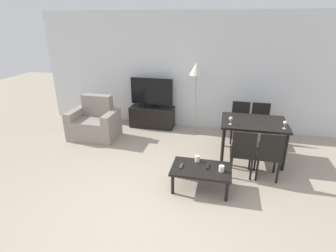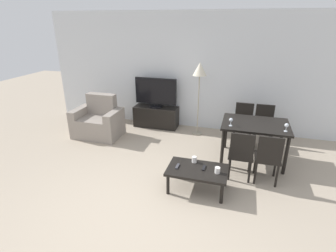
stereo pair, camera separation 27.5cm
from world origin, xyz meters
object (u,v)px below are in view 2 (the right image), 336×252
object	(u,v)px
dining_table	(255,128)
dining_chair_near	(241,153)
coffee_table	(197,171)
remote_primary	(177,166)
tv_stand	(156,117)
cup_white_near	(217,170)
floor_lamp	(200,74)
wine_glass_left	(287,126)
remote_secondary	(204,168)
wine_glass_center	(231,120)
tv	(156,93)
dining_chair_far_left	(243,122)
cup_colored_far	(194,159)
dining_chair_near_right	(268,157)
armchair	(98,122)

from	to	relation	value
dining_table	dining_chair_near	world-z (taller)	dining_chair_near
coffee_table	remote_primary	bearing A→B (deg)	-175.57
tv_stand	cup_white_near	bearing A→B (deg)	-53.48
floor_lamp	cup_white_near	world-z (taller)	floor_lamp
floor_lamp	coffee_table	bearing A→B (deg)	-79.86
dining_table	wine_glass_left	world-z (taller)	wine_glass_left
tv_stand	dining_chair_near	world-z (taller)	dining_chair_near
remote_secondary	coffee_table	bearing A→B (deg)	-153.21
wine_glass_left	wine_glass_center	distance (m)	0.91
tv	coffee_table	size ratio (longest dim) A/B	1.12
coffee_table	dining_chair_far_left	size ratio (longest dim) A/B	1.07
remote_primary	coffee_table	bearing A→B (deg)	4.43
cup_colored_far	cup_white_near	bearing A→B (deg)	-29.11
coffee_table	floor_lamp	size ratio (longest dim) A/B	0.56
remote_secondary	wine_glass_center	bearing A→B (deg)	72.03
dining_chair_near	cup_white_near	size ratio (longest dim) A/B	9.25
remote_primary	cup_white_near	distance (m)	0.62
coffee_table	wine_glass_center	distance (m)	1.19
floor_lamp	wine_glass_center	size ratio (longest dim) A/B	11.32
cup_white_near	remote_primary	bearing A→B (deg)	179.67
coffee_table	dining_chair_far_left	bearing A→B (deg)	72.60
coffee_table	cup_colored_far	world-z (taller)	cup_colored_far
floor_lamp	cup_colored_far	size ratio (longest dim) A/B	16.72
tv_stand	tv	size ratio (longest dim) A/B	1.05
tv_stand	dining_chair_near_right	xyz separation A→B (m)	(2.50, -1.85, 0.22)
armchair	wine_glass_center	bearing A→B (deg)	-8.88
coffee_table	remote_secondary	size ratio (longest dim) A/B	6.12
dining_chair_near	remote_primary	xyz separation A→B (m)	(-0.93, -0.52, -0.10)
remote_secondary	cup_white_near	world-z (taller)	cup_white_near
armchair	remote_primary	world-z (taller)	armchair
dining_chair_near_right	cup_colored_far	world-z (taller)	dining_chair_near_right
floor_lamp	cup_colored_far	world-z (taller)	floor_lamp
tv	dining_table	world-z (taller)	tv
armchair	dining_chair_far_left	world-z (taller)	armchair
armchair	dining_chair_near	size ratio (longest dim) A/B	1.21
remote_primary	cup_white_near	world-z (taller)	cup_white_near
tv_stand	dining_chair_near_right	size ratio (longest dim) A/B	1.25
tv	dining_chair_near	bearing A→B (deg)	-41.60
floor_lamp	wine_glass_left	bearing A→B (deg)	-34.85
remote_primary	floor_lamp	bearing A→B (deg)	92.02
tv_stand	floor_lamp	distance (m)	1.59
dining_chair_far_left	wine_glass_center	bearing A→B (deg)	-102.77
tv	cup_white_near	world-z (taller)	tv
tv	floor_lamp	xyz separation A→B (m)	(1.07, -0.18, 0.55)
dining_chair_near	remote_primary	bearing A→B (deg)	-150.67
dining_chair_near_right	remote_primary	xyz separation A→B (m)	(-1.35, -0.52, -0.10)
cup_white_near	dining_chair_far_left	bearing A→B (deg)	80.97
remote_primary	cup_white_near	xyz separation A→B (m)	(0.61, -0.00, 0.04)
cup_white_near	tv	bearing A→B (deg)	126.55
dining_chair_far_left	floor_lamp	bearing A→B (deg)	169.59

